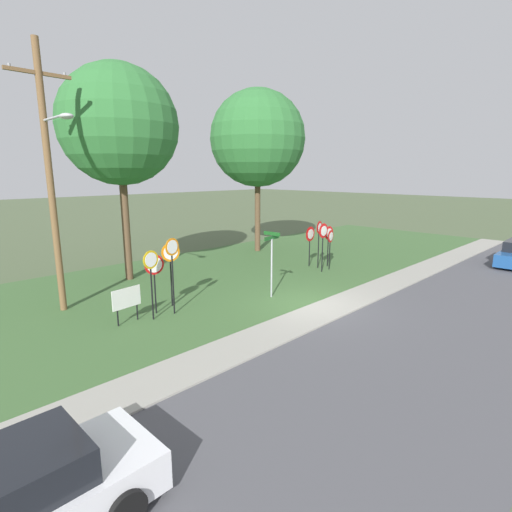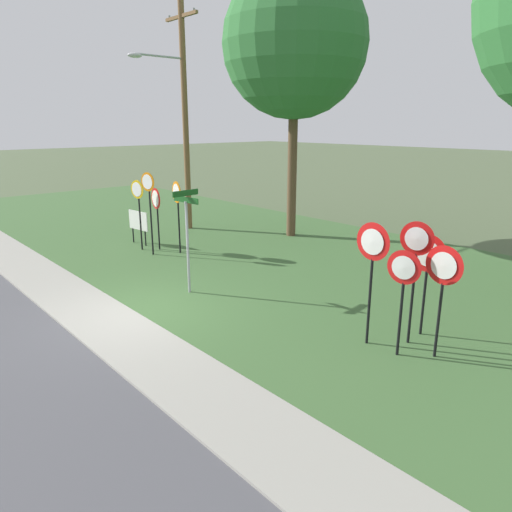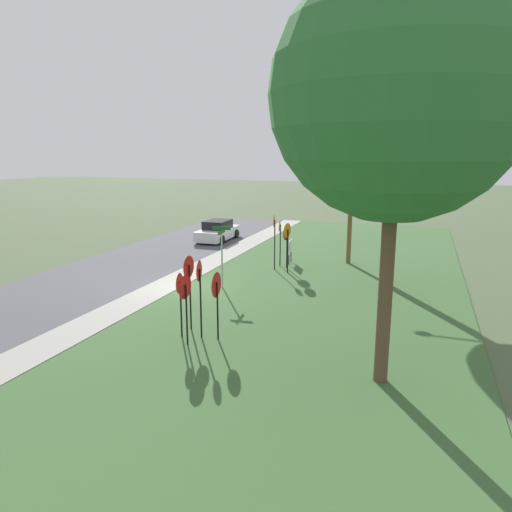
{
  "view_description": "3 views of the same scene",
  "coord_description": "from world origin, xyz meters",
  "px_view_note": "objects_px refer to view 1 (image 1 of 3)",
  "views": [
    {
      "loc": [
        -11.9,
        -8.8,
        5.12
      ],
      "look_at": [
        -0.27,
        2.79,
        1.61
      ],
      "focal_mm": 27.44,
      "sensor_mm": 36.0,
      "label": 1
    },
    {
      "loc": [
        9.66,
        -4.82,
        4.42
      ],
      "look_at": [
        0.81,
        3.1,
        1.05
      ],
      "focal_mm": 32.89,
      "sensor_mm": 36.0,
      "label": 2
    },
    {
      "loc": [
        18.13,
        9.89,
        5.88
      ],
      "look_at": [
        0.91,
        3.8,
        1.89
      ],
      "focal_mm": 33.15,
      "sensor_mm": 36.0,
      "label": 3
    }
  ],
  "objects_px": {
    "yield_sign_far_left": "(329,237)",
    "oak_tree_left": "(119,126)",
    "yield_sign_near_right": "(319,233)",
    "notice_board": "(127,300)",
    "oak_tree_right": "(258,139)",
    "stop_sign_far_left": "(151,271)",
    "stop_sign_near_right": "(154,271)",
    "street_name_post": "(272,258)",
    "parked_hatchback_near": "(6,508)",
    "stop_sign_far_center": "(171,260)",
    "utility_pole": "(51,172)",
    "yield_sign_near_left": "(310,237)",
    "yield_sign_far_right": "(323,236)",
    "stop_sign_near_left": "(173,261)",
    "yield_sign_center": "(331,241)"
  },
  "relations": [
    {
      "from": "street_name_post",
      "to": "notice_board",
      "type": "height_order",
      "value": "street_name_post"
    },
    {
      "from": "utility_pole",
      "to": "street_name_post",
      "type": "bearing_deg",
      "value": -33.14
    },
    {
      "from": "yield_sign_far_right",
      "to": "stop_sign_far_center",
      "type": "bearing_deg",
      "value": 173.51
    },
    {
      "from": "yield_sign_far_right",
      "to": "utility_pole",
      "type": "distance_m",
      "value": 12.58
    },
    {
      "from": "stop_sign_far_left",
      "to": "utility_pole",
      "type": "relative_size",
      "value": 0.26
    },
    {
      "from": "stop_sign_near_right",
      "to": "yield_sign_far_right",
      "type": "bearing_deg",
      "value": 3.95
    },
    {
      "from": "notice_board",
      "to": "parked_hatchback_near",
      "type": "relative_size",
      "value": 0.3
    },
    {
      "from": "street_name_post",
      "to": "notice_board",
      "type": "distance_m",
      "value": 5.88
    },
    {
      "from": "yield_sign_near_left",
      "to": "yield_sign_center",
      "type": "xyz_separation_m",
      "value": [
        0.18,
        -1.2,
        -0.07
      ]
    },
    {
      "from": "yield_sign_far_right",
      "to": "notice_board",
      "type": "bearing_deg",
      "value": 177.05
    },
    {
      "from": "notice_board",
      "to": "yield_sign_near_left",
      "type": "bearing_deg",
      "value": -3.6
    },
    {
      "from": "stop_sign_far_left",
      "to": "stop_sign_far_center",
      "type": "distance_m",
      "value": 1.51
    },
    {
      "from": "stop_sign_far_left",
      "to": "stop_sign_near_right",
      "type": "bearing_deg",
      "value": 39.42
    },
    {
      "from": "street_name_post",
      "to": "notice_board",
      "type": "relative_size",
      "value": 2.2
    },
    {
      "from": "yield_sign_near_right",
      "to": "notice_board",
      "type": "xyz_separation_m",
      "value": [
        -11.16,
        -0.09,
        -1.07
      ]
    },
    {
      "from": "stop_sign_near_left",
      "to": "yield_sign_far_right",
      "type": "xyz_separation_m",
      "value": [
        8.97,
        -0.18,
        -0.1
      ]
    },
    {
      "from": "yield_sign_far_right",
      "to": "oak_tree_right",
      "type": "xyz_separation_m",
      "value": [
        1.67,
        6.41,
        5.26
      ]
    },
    {
      "from": "yield_sign_near_right",
      "to": "notice_board",
      "type": "height_order",
      "value": "yield_sign_near_right"
    },
    {
      "from": "stop_sign_far_left",
      "to": "yield_sign_near_left",
      "type": "bearing_deg",
      "value": -4.63
    },
    {
      "from": "street_name_post",
      "to": "parked_hatchback_near",
      "type": "height_order",
      "value": "street_name_post"
    },
    {
      "from": "yield_sign_near_right",
      "to": "oak_tree_right",
      "type": "height_order",
      "value": "oak_tree_right"
    },
    {
      "from": "stop_sign_near_left",
      "to": "yield_sign_near_left",
      "type": "xyz_separation_m",
      "value": [
        9.49,
        1.04,
        -0.37
      ]
    },
    {
      "from": "stop_sign_far_left",
      "to": "oak_tree_left",
      "type": "relative_size",
      "value": 0.25
    },
    {
      "from": "stop_sign_near_right",
      "to": "yield_sign_near_right",
      "type": "xyz_separation_m",
      "value": [
        9.97,
        -0.03,
        0.3
      ]
    },
    {
      "from": "stop_sign_near_left",
      "to": "yield_sign_far_left",
      "type": "relative_size",
      "value": 1.26
    },
    {
      "from": "stop_sign_far_center",
      "to": "utility_pole",
      "type": "distance_m",
      "value": 5.15
    },
    {
      "from": "stop_sign_far_center",
      "to": "oak_tree_left",
      "type": "xyz_separation_m",
      "value": [
        0.72,
        4.86,
        5.33
      ]
    },
    {
      "from": "oak_tree_left",
      "to": "yield_sign_far_left",
      "type": "bearing_deg",
      "value": -30.62
    },
    {
      "from": "yield_sign_far_right",
      "to": "oak_tree_left",
      "type": "relative_size",
      "value": 0.26
    },
    {
      "from": "notice_board",
      "to": "oak_tree_left",
      "type": "distance_m",
      "value": 8.69
    },
    {
      "from": "stop_sign_far_left",
      "to": "utility_pole",
      "type": "distance_m",
      "value": 4.96
    },
    {
      "from": "yield_sign_far_right",
      "to": "utility_pole",
      "type": "xyz_separation_m",
      "value": [
        -11.69,
        3.39,
        3.19
      ]
    },
    {
      "from": "yield_sign_near_right",
      "to": "oak_tree_left",
      "type": "relative_size",
      "value": 0.26
    },
    {
      "from": "stop_sign_far_left",
      "to": "parked_hatchback_near",
      "type": "relative_size",
      "value": 0.6
    },
    {
      "from": "yield_sign_far_left",
      "to": "oak_tree_left",
      "type": "relative_size",
      "value": 0.23
    },
    {
      "from": "oak_tree_right",
      "to": "stop_sign_far_left",
      "type": "bearing_deg",
      "value": -151.65
    },
    {
      "from": "stop_sign_far_center",
      "to": "yield_sign_near_right",
      "type": "bearing_deg",
      "value": 8.81
    },
    {
      "from": "stop_sign_near_left",
      "to": "utility_pole",
      "type": "xyz_separation_m",
      "value": [
        -2.72,
        3.22,
        3.09
      ]
    },
    {
      "from": "yield_sign_far_left",
      "to": "utility_pole",
      "type": "height_order",
      "value": "utility_pole"
    },
    {
      "from": "yield_sign_near_right",
      "to": "notice_board",
      "type": "relative_size",
      "value": 2.05
    },
    {
      "from": "oak_tree_left",
      "to": "parked_hatchback_near",
      "type": "height_order",
      "value": "oak_tree_left"
    },
    {
      "from": "stop_sign_far_left",
      "to": "stop_sign_far_center",
      "type": "relative_size",
      "value": 1.0
    },
    {
      "from": "stop_sign_near_left",
      "to": "yield_sign_near_left",
      "type": "bearing_deg",
      "value": -4.39
    },
    {
      "from": "stop_sign_far_left",
      "to": "yield_sign_near_right",
      "type": "distance_m",
      "value": 10.38
    },
    {
      "from": "stop_sign_near_right",
      "to": "street_name_post",
      "type": "bearing_deg",
      "value": -12.53
    },
    {
      "from": "yield_sign_center",
      "to": "oak_tree_right",
      "type": "distance_m",
      "value": 8.55
    },
    {
      "from": "stop_sign_near_right",
      "to": "yield_sign_near_left",
      "type": "height_order",
      "value": "same"
    },
    {
      "from": "yield_sign_near_right",
      "to": "stop_sign_near_right",
      "type": "bearing_deg",
      "value": 169.07
    },
    {
      "from": "stop_sign_far_center",
      "to": "street_name_post",
      "type": "height_order",
      "value": "street_name_post"
    },
    {
      "from": "yield_sign_near_left",
      "to": "street_name_post",
      "type": "bearing_deg",
      "value": -160.14
    }
  ]
}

